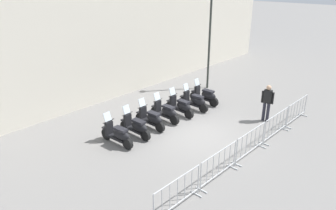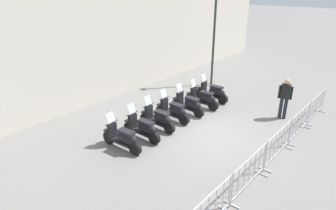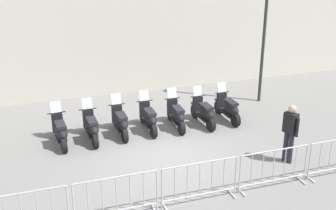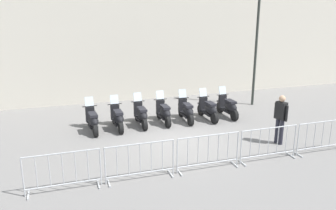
{
  "view_description": "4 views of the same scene",
  "coord_description": "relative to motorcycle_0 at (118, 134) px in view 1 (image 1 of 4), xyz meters",
  "views": [
    {
      "loc": [
        -10.68,
        -6.11,
        6.49
      ],
      "look_at": [
        -0.33,
        1.31,
        1.13
      ],
      "focal_mm": 34.81,
      "sensor_mm": 36.0,
      "label": 1
    },
    {
      "loc": [
        -9.27,
        -3.98,
        5.44
      ],
      "look_at": [
        -0.5,
        1.65,
        1.02
      ],
      "focal_mm": 32.02,
      "sensor_mm": 36.0,
      "label": 2
    },
    {
      "loc": [
        -4.94,
        -9.99,
        5.91
      ],
      "look_at": [
        0.66,
        1.24,
        1.06
      ],
      "focal_mm": 45.42,
      "sensor_mm": 36.0,
      "label": 3
    },
    {
      "loc": [
        -5.38,
        -10.25,
        4.59
      ],
      "look_at": [
        0.36,
        1.7,
        0.8
      ],
      "focal_mm": 36.8,
      "sensor_mm": 36.0,
      "label": 4
    }
  ],
  "objects": [
    {
      "name": "motorcycle_2",
      "position": [
        1.91,
        -0.15,
        0.0
      ],
      "size": [
        0.61,
        1.72,
        1.24
      ],
      "color": "black",
      "rests_on": "ground"
    },
    {
      "name": "barrier_segment_4",
      "position": [
        6.28,
        -5.11,
        0.07
      ],
      "size": [
        1.92,
        0.68,
        1.07
      ],
      "color": "#B2B5B7",
      "rests_on": "ground"
    },
    {
      "name": "ground_plane",
      "position": [
        2.61,
        -2.11,
        -0.45
      ],
      "size": [
        120.0,
        120.0,
        0.0
      ],
      "primitive_type": "plane",
      "color": "slate"
    },
    {
      "name": "barrier_segment_0",
      "position": [
        -1.74,
        -4.01,
        0.07
      ],
      "size": [
        1.92,
        0.68,
        1.07
      ],
      "color": "#B2B5B7",
      "rests_on": "ground"
    },
    {
      "name": "barrier_segment_3",
      "position": [
        4.28,
        -4.84,
        0.07
      ],
      "size": [
        1.92,
        0.68,
        1.07
      ],
      "color": "#B2B5B7",
      "rests_on": "ground"
    },
    {
      "name": "motorcycle_4",
      "position": [
        3.8,
        -0.44,
        0.0
      ],
      "size": [
        0.66,
        1.72,
        1.24
      ],
      "color": "black",
      "rests_on": "ground"
    },
    {
      "name": "motorcycle_0",
      "position": [
        0.0,
        0.0,
        0.0
      ],
      "size": [
        0.56,
        1.73,
        1.24
      ],
      "color": "black",
      "rests_on": "ground"
    },
    {
      "name": "motorcycle_6",
      "position": [
        5.71,
        -0.69,
        0.0
      ],
      "size": [
        0.57,
        1.73,
        1.24
      ],
      "color": "black",
      "rests_on": "ground"
    },
    {
      "name": "motorcycle_5",
      "position": [
        4.75,
        -0.64,
        0.0
      ],
      "size": [
        0.56,
        1.73,
        1.24
      ],
      "color": "black",
      "rests_on": "ground"
    },
    {
      "name": "street_lamp",
      "position": [
        7.94,
        0.42,
        2.95
      ],
      "size": [
        0.36,
        0.36,
        5.63
      ],
      "color": "#2D332D",
      "rests_on": "ground"
    },
    {
      "name": "motorcycle_1",
      "position": [
        0.95,
        -0.13,
        0.0
      ],
      "size": [
        0.58,
        1.72,
        1.24
      ],
      "color": "black",
      "rests_on": "ground"
    },
    {
      "name": "officer_near_row_end",
      "position": [
        5.54,
        -3.95,
        0.53
      ],
      "size": [
        0.27,
        0.55,
        1.73
      ],
      "color": "#23232D",
      "rests_on": "ground"
    },
    {
      "name": "barrier_segment_1",
      "position": [
        0.26,
        -4.28,
        0.07
      ],
      "size": [
        1.92,
        0.68,
        1.07
      ],
      "color": "#B2B5B7",
      "rests_on": "ground"
    },
    {
      "name": "motorcycle_3",
      "position": [
        2.86,
        -0.25,
        0.0
      ],
      "size": [
        0.62,
        1.72,
        1.24
      ],
      "color": "black",
      "rests_on": "ground"
    },
    {
      "name": "barrier_segment_2",
      "position": [
        2.27,
        -4.56,
        0.07
      ],
      "size": [
        1.92,
        0.68,
        1.07
      ],
      "color": "#B2B5B7",
      "rests_on": "ground"
    }
  ]
}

